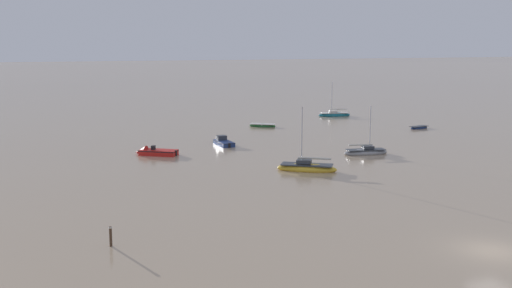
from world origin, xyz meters
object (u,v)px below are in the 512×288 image
Objects in this scene: rowboat_moored_0 at (419,128)px; mooring_post_near at (111,237)px; sailboat_moored_1 at (334,115)px; sailboat_moored_2 at (366,152)px; motorboat_moored_1 at (222,143)px; sailboat_moored_0 at (307,168)px; rowboat_moored_1 at (262,126)px; motorboat_moored_2 at (153,153)px.

rowboat_moored_0 is 63.61m from mooring_post_near.
sailboat_moored_2 is (-13.82, -34.26, -0.02)m from sailboat_moored_1.
motorboat_moored_1 is at bearing 50.15° from sailboat_moored_1.
sailboat_moored_0 reaches higher than rowboat_moored_0.
mooring_post_near is (-29.11, -48.72, 0.45)m from rowboat_moored_1.
motorboat_moored_2 is 3.56× the size of mooring_post_near.
sailboat_moored_2 is 4.11× the size of mooring_post_near.
sailboat_moored_2 is 24.79m from motorboat_moored_2.
mooring_post_near is (-32.00, -22.68, 0.37)m from sailboat_moored_2.
motorboat_moored_1 reaches higher than rowboat_moored_0.
motorboat_moored_1 is at bearing -46.73° from sailboat_moored_0.
rowboat_moored_0 is (28.91, 21.87, -0.15)m from sailboat_moored_0.
rowboat_moored_0 is 0.67× the size of motorboat_moored_2.
rowboat_moored_1 is 17.42m from motorboat_moored_1.
rowboat_moored_0 is 42.63m from motorboat_moored_2.
motorboat_moored_2 reaches higher than rowboat_moored_0.
mooring_post_near reaches higher than rowboat_moored_0.
sailboat_moored_1 is 4.41× the size of mooring_post_near.
sailboat_moored_0 is at bearing 25.75° from rowboat_moored_0.
sailboat_moored_0 is at bearing 110.66° from rowboat_moored_1.
sailboat_moored_0 is 1.33× the size of motorboat_moored_2.
mooring_post_near is at bearing 92.93° from rowboat_moored_1.
mooring_post_near is at bearing 62.78° from sailboat_moored_1.
motorboat_moored_2 reaches higher than rowboat_moored_1.
motorboat_moored_2 is at bearing 74.42° from mooring_post_near.
rowboat_moored_0 is at bearing -171.48° from rowboat_moored_1.
rowboat_moored_0 is 0.54× the size of sailboat_moored_1.
sailboat_moored_0 reaches higher than sailboat_moored_2.
sailboat_moored_2 is at bearing -117.09° from sailboat_moored_0.
mooring_post_near is at bearing 70.68° from sailboat_moored_0.
sailboat_moored_0 is 27.36m from mooring_post_near.
motorboat_moored_2 is (-20.48, -17.78, 0.06)m from rowboat_moored_1.
mooring_post_near is (-50.56, -38.60, 0.49)m from rowboat_moored_0.
rowboat_moored_1 is at bearing -70.12° from sailboat_moored_0.
sailboat_moored_1 is at bearing -86.86° from rowboat_moored_0.
motorboat_moored_1 is 0.89× the size of motorboat_moored_2.
mooring_post_near is (-45.82, -56.93, 0.35)m from sailboat_moored_1.
sailboat_moored_2 is at bearing 79.63° from sailboat_moored_1.
sailboat_moored_2 is at bearing -165.64° from motorboat_moored_2.
motorboat_moored_2 is (-41.93, -7.65, 0.10)m from rowboat_moored_0.
mooring_post_near reaches higher than motorboat_moored_2.
rowboat_moored_1 is at bearing -105.19° from motorboat_moored_2.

